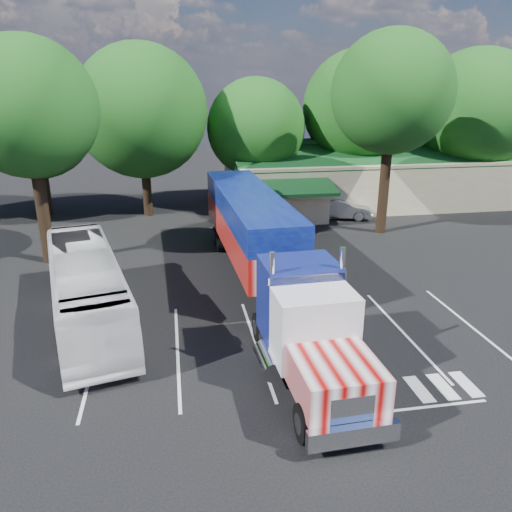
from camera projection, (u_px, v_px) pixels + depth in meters
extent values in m
plane|color=black|center=(237.00, 288.00, 25.97)|extent=(120.00, 120.00, 0.00)
cube|color=#C6BC93|center=(366.00, 179.00, 44.27)|extent=(24.00, 11.00, 4.00)
cube|color=#13421D|center=(379.00, 154.00, 41.21)|extent=(24.20, 6.25, 2.10)
cube|color=#13421D|center=(358.00, 147.00, 45.67)|extent=(24.20, 6.25, 2.10)
cube|color=#C6BC93|center=(293.00, 204.00, 37.89)|extent=(5.00, 2.50, 2.80)
cube|color=#13421D|center=(298.00, 188.00, 36.19)|extent=(5.40, 3.19, 0.80)
cylinder|color=black|center=(46.00, 190.00, 39.78)|extent=(0.70, 0.70, 4.00)
sphere|color=#1A4C15|center=(36.00, 123.00, 38.07)|extent=(8.40, 8.40, 8.40)
cylinder|color=black|center=(147.00, 189.00, 39.52)|extent=(0.70, 0.70, 4.30)
sphere|color=#1A4C15|center=(141.00, 111.00, 37.56)|extent=(10.00, 10.00, 10.00)
cylinder|color=black|center=(256.00, 186.00, 42.28)|extent=(0.70, 0.70, 3.60)
sphere|color=#1A4C15|center=(256.00, 128.00, 40.69)|extent=(8.00, 8.00, 8.00)
cylinder|color=black|center=(355.00, 176.00, 44.03)|extent=(0.70, 0.70, 4.50)
sphere|color=#1A4C15|center=(360.00, 107.00, 42.09)|extent=(9.60, 9.60, 9.60)
cylinder|color=black|center=(466.00, 179.00, 44.61)|extent=(0.70, 0.70, 3.90)
sphere|color=#1A4C15|center=(476.00, 111.00, 42.67)|extent=(10.40, 10.40, 10.40)
cylinder|color=black|center=(43.00, 213.00, 28.87)|extent=(0.70, 0.70, 6.00)
sphere|color=#1A4C15|center=(28.00, 108.00, 26.93)|extent=(7.60, 7.60, 7.60)
cylinder|color=black|center=(384.00, 187.00, 34.63)|extent=(0.70, 0.70, 6.50)
sphere|color=#1A4C15|center=(392.00, 92.00, 32.55)|extent=(8.00, 8.00, 8.00)
cube|color=black|center=(309.00, 357.00, 17.91)|extent=(1.40, 7.75, 0.28)
cube|color=white|center=(353.00, 435.00, 14.13)|extent=(2.76, 0.38, 0.61)
cube|color=white|center=(352.00, 411.00, 14.11)|extent=(1.33, 0.18, 0.99)
cube|color=silver|center=(336.00, 380.00, 15.21)|extent=(2.63, 2.74, 1.27)
cube|color=silver|center=(314.00, 327.00, 17.03)|extent=(2.82, 1.87, 2.53)
cube|color=black|center=(322.00, 322.00, 16.18)|extent=(2.54, 0.18, 1.10)
cube|color=white|center=(308.00, 278.00, 17.41)|extent=(2.87, 0.22, 0.28)
cube|color=navy|center=(298.00, 298.00, 18.78)|extent=(2.84, 2.31, 2.97)
cylinder|color=white|center=(272.00, 303.00, 17.49)|extent=(0.21, 0.21, 3.75)
cylinder|color=white|center=(340.00, 296.00, 17.99)|extent=(0.21, 0.21, 3.75)
cylinder|color=white|center=(268.00, 360.00, 17.72)|extent=(0.79, 1.79, 0.73)
cylinder|color=white|center=(347.00, 352.00, 18.30)|extent=(0.79, 1.79, 0.73)
cube|color=silver|center=(249.00, 231.00, 27.66)|extent=(3.40, 14.20, 1.65)
cube|color=#0A0C62|center=(249.00, 204.00, 27.17)|extent=(3.40, 14.20, 1.32)
cube|color=black|center=(235.00, 232.00, 32.41)|extent=(1.47, 3.90, 0.39)
cube|color=black|center=(258.00, 302.00, 22.55)|extent=(0.14, 0.14, 1.54)
cube|color=black|center=(291.00, 299.00, 22.85)|extent=(0.14, 0.14, 1.54)
cube|color=white|center=(229.00, 228.00, 34.89)|extent=(2.65, 0.23, 0.13)
cylinder|color=black|center=(304.00, 423.00, 14.81)|extent=(0.43, 1.23, 1.21)
cylinder|color=black|center=(377.00, 413.00, 15.26)|extent=(0.43, 1.23, 1.21)
cylinder|color=black|center=(266.00, 341.00, 19.48)|extent=(0.43, 1.23, 1.21)
cylinder|color=black|center=(322.00, 335.00, 19.93)|extent=(0.43, 1.23, 1.21)
cylinder|color=black|center=(259.00, 327.00, 20.60)|extent=(0.43, 1.23, 1.21)
cylinder|color=black|center=(313.00, 322.00, 21.05)|extent=(0.43, 1.23, 1.21)
cylinder|color=black|center=(220.00, 242.00, 31.48)|extent=(0.43, 1.23, 1.21)
cylinder|color=black|center=(255.00, 240.00, 31.93)|extent=(0.43, 1.23, 1.21)
cylinder|color=black|center=(217.00, 236.00, 32.70)|extent=(0.43, 1.23, 1.21)
cylinder|color=black|center=(251.00, 234.00, 33.15)|extent=(0.43, 1.23, 1.21)
imported|color=black|center=(326.00, 323.00, 20.60)|extent=(0.48, 0.62, 1.52)
imported|color=black|center=(256.00, 251.00, 30.41)|extent=(0.90, 1.68, 0.84)
imported|color=silver|center=(86.00, 288.00, 21.87)|extent=(5.32, 12.04, 3.27)
imported|color=#A0A1A8|center=(341.00, 209.00, 38.91)|extent=(4.96, 2.82, 1.55)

